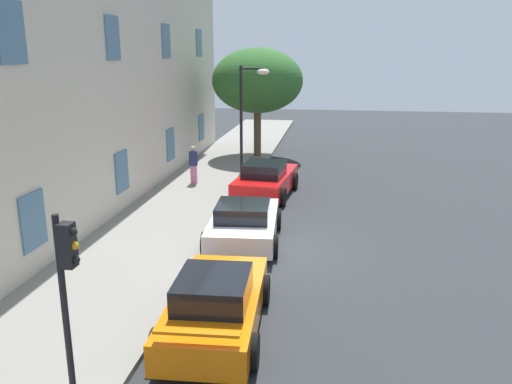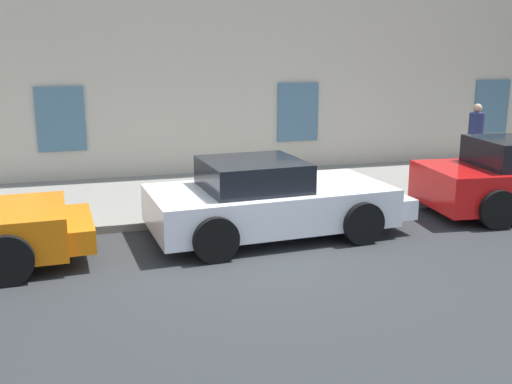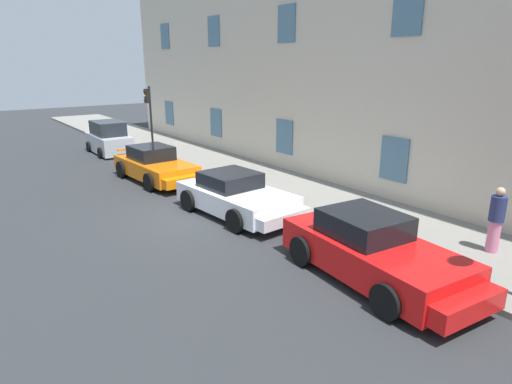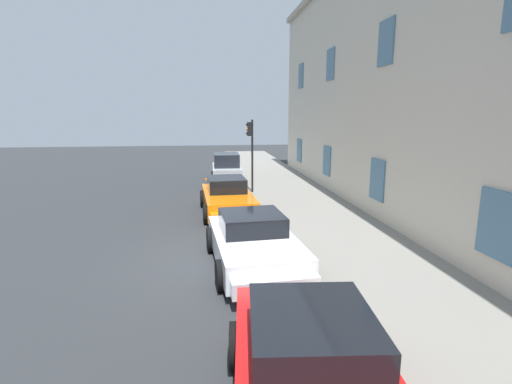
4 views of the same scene
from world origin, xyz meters
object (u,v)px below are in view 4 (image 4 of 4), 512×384
Objects in this scene: hatchback_parked at (227,170)px; sportscar_yellow_flank at (255,245)px; traffic_light at (251,143)px; sportscar_red_lead at (228,199)px.

sportscar_yellow_flank is at bearing 0.05° from hatchback_parked.
sportscar_yellow_flank is 1.30× the size of traffic_light.
sportscar_red_lead is 1.35× the size of traffic_light.
traffic_light reaches higher than sportscar_red_lead.
sportscar_red_lead is 1.04× the size of sportscar_yellow_flank.
sportscar_yellow_flank is at bearing -6.17° from traffic_light.
sportscar_yellow_flank is (5.54, 0.36, -0.02)m from sportscar_red_lead.
sportscar_yellow_flank is 12.58m from hatchback_parked.
hatchback_parked is (-12.58, -0.01, 0.17)m from sportscar_yellow_flank.
sportscar_red_lead is 7.05m from hatchback_parked.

